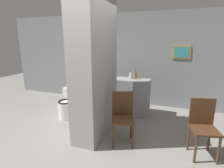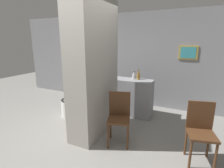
{
  "view_description": "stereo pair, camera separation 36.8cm",
  "coord_description": "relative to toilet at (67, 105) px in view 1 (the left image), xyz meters",
  "views": [
    {
      "loc": [
        1.37,
        -2.36,
        1.84
      ],
      "look_at": [
        0.15,
        1.0,
        0.95
      ],
      "focal_mm": 28.0,
      "sensor_mm": 36.0,
      "label": 1
    },
    {
      "loc": [
        1.71,
        -2.21,
        1.84
      ],
      "look_at": [
        0.15,
        1.0,
        0.95
      ],
      "focal_mm": 28.0,
      "sensor_mm": 36.0,
      "label": 2
    }
  ],
  "objects": [
    {
      "name": "chair_near_pillar",
      "position": [
        1.58,
        -0.57,
        0.22
      ],
      "size": [
        0.49,
        0.49,
        0.94
      ],
      "rotation": [
        0.0,
        0.0,
        0.33
      ],
      "color": "#4C2D19",
      "rests_on": "ground_plane"
    },
    {
      "name": "ground_plane",
      "position": [
        1.03,
        -1.04,
        -0.3
      ],
      "size": [
        14.0,
        14.0,
        0.0
      ],
      "primitive_type": "plane",
      "color": "gray"
    },
    {
      "name": "wall_back",
      "position": [
        1.03,
        1.59,
        1.0
      ],
      "size": [
        8.0,
        0.09,
        2.6
      ],
      "color": "gray",
      "rests_on": "ground_plane"
    },
    {
      "name": "bicycle",
      "position": [
        0.45,
        0.77,
        0.06
      ],
      "size": [
        1.79,
        0.42,
        0.76
      ],
      "color": "black",
      "rests_on": "ground_plane"
    },
    {
      "name": "pillar_center",
      "position": [
        0.98,
        -0.44,
        1.0
      ],
      "size": [
        0.5,
        1.2,
        2.6
      ],
      "color": "gray",
      "rests_on": "ground_plane"
    },
    {
      "name": "chair_by_doorway",
      "position": [
        2.9,
        -0.5,
        0.22
      ],
      "size": [
        0.47,
        0.47,
        0.94
      ],
      "rotation": [
        0.0,
        0.0,
        0.24
      ],
      "color": "#4C2D19",
      "rests_on": "ground_plane"
    },
    {
      "name": "bottle_short",
      "position": [
        1.38,
        0.8,
        0.68
      ],
      "size": [
        0.08,
        0.08,
        0.2
      ],
      "color": "silver",
      "rests_on": "counter_shelf"
    },
    {
      "name": "toilet",
      "position": [
        0.0,
        0.0,
        0.0
      ],
      "size": [
        0.37,
        0.53,
        0.7
      ],
      "color": "white",
      "rests_on": "ground_plane"
    },
    {
      "name": "bottle_tall",
      "position": [
        1.5,
        0.8,
        0.7
      ],
      "size": [
        0.07,
        0.07,
        0.25
      ],
      "color": "olive",
      "rests_on": "counter_shelf"
    },
    {
      "name": "counter_shelf",
      "position": [
        1.29,
        0.72,
        0.15
      ],
      "size": [
        1.16,
        0.44,
        0.91
      ],
      "color": "gray",
      "rests_on": "ground_plane"
    }
  ]
}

